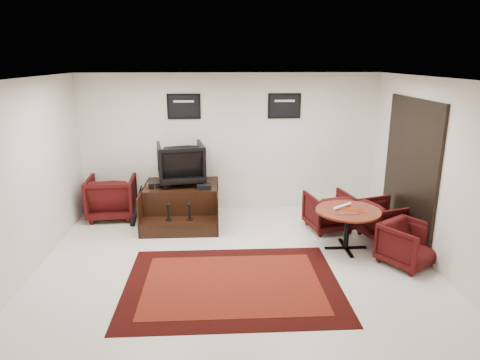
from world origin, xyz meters
name	(u,v)px	position (x,y,z in m)	size (l,w,h in m)	color
ground	(235,262)	(0.00, 0.00, 0.00)	(6.00, 6.00, 0.00)	silver
room_shell	(262,148)	(0.41, 0.12, 1.79)	(6.02, 5.02, 2.81)	white
area_rug	(232,284)	(-0.07, -0.69, 0.01)	(3.00, 2.25, 0.01)	black
shine_podium	(182,205)	(-0.95, 1.80, 0.34)	(1.41, 1.45, 0.73)	black
shine_chair	(181,161)	(-0.95, 1.94, 1.17)	(0.86, 0.80, 0.88)	black
shoes_pair	(154,184)	(-1.45, 1.73, 0.77)	(0.26, 0.29, 0.09)	black
polish_kit	(204,187)	(-0.51, 1.52, 0.77)	(0.25, 0.17, 0.09)	black
umbrella_black	(137,207)	(-1.77, 1.57, 0.39)	(0.29, 0.11, 0.78)	black
umbrella_hooked	(136,204)	(-1.81, 1.74, 0.39)	(0.29, 0.11, 0.78)	black
armchair_side	(112,195)	(-2.35, 2.10, 0.46)	(0.90, 0.84, 0.92)	black
meeting_table	(348,215)	(1.87, 0.38, 0.60)	(1.05, 1.05, 0.69)	#48180A
table_chair_back	(328,209)	(1.78, 1.25, 0.38)	(0.75, 0.70, 0.77)	black
table_chair_window	(385,218)	(2.66, 0.78, 0.38)	(0.73, 0.68, 0.75)	black
table_chair_corner	(408,242)	(2.63, -0.23, 0.37)	(0.71, 0.67, 0.73)	black
paper_roll	(343,206)	(1.80, 0.50, 0.71)	(0.05, 0.05, 0.42)	white
table_clutter	(352,211)	(1.90, 0.33, 0.69)	(0.56, 0.37, 0.01)	#CF410B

